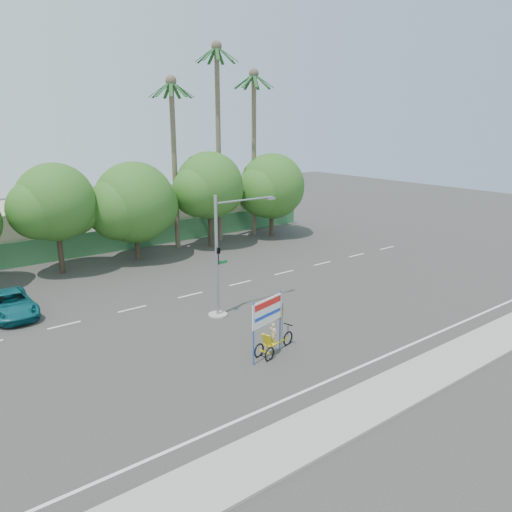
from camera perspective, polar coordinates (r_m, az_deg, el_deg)
ground at (r=27.65m, az=4.63°, el=-8.07°), size 120.00×120.00×0.00m
sidewalk_near at (r=23.22m, az=17.50°, el=-13.44°), size 50.00×2.40×0.12m
fence at (r=44.82m, az=-14.11°, el=2.04°), size 38.00×0.08×2.00m
building_right at (r=52.10m, az=-8.12°, el=5.07°), size 14.00×8.00×3.60m
tree_left at (r=38.50m, az=-22.00°, el=5.41°), size 6.66×5.60×8.07m
tree_center at (r=40.59m, az=-13.77°, el=5.70°), size 7.62×6.40×7.85m
tree_right at (r=43.74m, az=-5.39°, el=7.76°), size 6.90×5.80×8.36m
tree_far_right at (r=47.89m, az=1.78°, el=7.76°), size 7.38×6.20×7.94m
palm_tall at (r=45.74m, az=-4.36°, el=14.68°), size 3.73×3.79×17.45m
palm_mid at (r=48.08m, az=-0.24°, el=13.49°), size 3.73×3.79×15.45m
palm_short at (r=43.47m, az=-9.39°, el=12.38°), size 3.73×3.79×14.45m
traffic_signal at (r=28.33m, az=-3.97°, el=-1.19°), size 4.72×1.10×7.00m
trike_billboard at (r=24.02m, az=1.74°, el=-8.52°), size 3.09×1.13×3.11m
pickup_truck at (r=32.17m, az=-26.21°, el=-4.92°), size 2.37×5.03×1.39m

